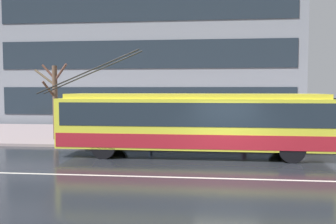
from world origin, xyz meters
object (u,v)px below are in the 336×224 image
object	(u,v)px
pedestrian_at_shelter	(246,110)
pedestrian_approaching_curb	(151,113)
street_tree_bare	(54,98)
trolleybus	(194,121)

from	to	relation	value
pedestrian_at_shelter	pedestrian_approaching_curb	size ratio (longest dim) A/B	0.99
pedestrian_approaching_curb	street_tree_bare	distance (m)	5.77
pedestrian_at_shelter	pedestrian_approaching_curb	bearing A→B (deg)	-156.83
trolleybus	pedestrian_approaching_curb	distance (m)	3.38
pedestrian_approaching_curb	pedestrian_at_shelter	bearing A→B (deg)	23.17
street_tree_bare	pedestrian_approaching_curb	bearing A→B (deg)	-10.30
trolleybus	street_tree_bare	world-z (taller)	trolleybus
trolleybus	street_tree_bare	size ratio (longest dim) A/B	3.06
trolleybus	street_tree_bare	bearing A→B (deg)	156.00
pedestrian_at_shelter	street_tree_bare	bearing A→B (deg)	-173.97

